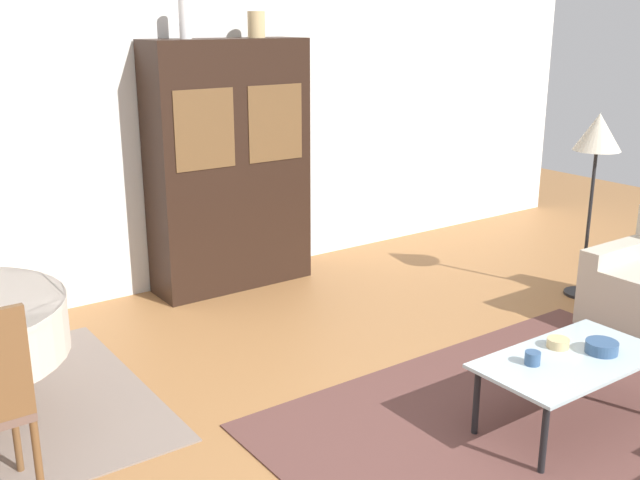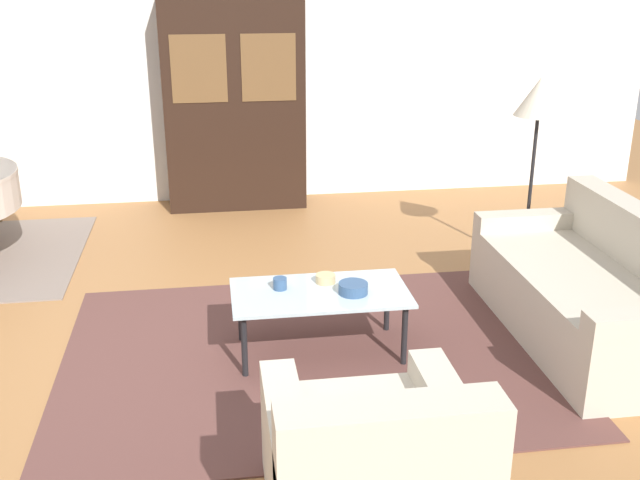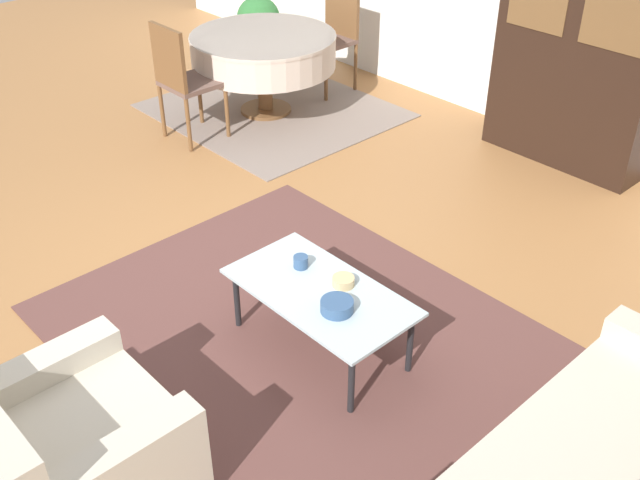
{
  "view_description": "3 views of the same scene",
  "coord_description": "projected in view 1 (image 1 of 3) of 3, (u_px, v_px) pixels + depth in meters",
  "views": [
    {
      "loc": [
        -2.23,
        -2.02,
        2.2
      ],
      "look_at": [
        0.2,
        1.4,
        0.95
      ],
      "focal_mm": 42.0,
      "sensor_mm": 36.0,
      "label": 1
    },
    {
      "loc": [
        0.44,
        -3.87,
        2.29
      ],
      "look_at": [
        1.04,
        0.22,
        0.75
      ],
      "focal_mm": 42.0,
      "sensor_mm": 36.0,
      "label": 2
    },
    {
      "loc": [
        3.44,
        -2.01,
        2.92
      ],
      "look_at": [
        1.04,
        0.22,
        0.75
      ],
      "focal_mm": 42.0,
      "sensor_mm": 36.0,
      "label": 3
    }
  ],
  "objects": [
    {
      "name": "bowl_small",
      "position": [
        558.0,
        343.0,
        4.2
      ],
      "size": [
        0.12,
        0.12,
        0.05
      ],
      "color": "tan",
      "rests_on": "coffee_table"
    },
    {
      "name": "coffee_table",
      "position": [
        570.0,
        364.0,
        4.09
      ],
      "size": [
        1.07,
        0.57,
        0.41
      ],
      "color": "black",
      "rests_on": "area_rug"
    },
    {
      "name": "bowl",
      "position": [
        602.0,
        347.0,
        4.13
      ],
      "size": [
        0.18,
        0.18,
        0.07
      ],
      "color": "#33517A",
      "rests_on": "coffee_table"
    },
    {
      "name": "vase_tall",
      "position": [
        185.0,
        16.0,
        5.63
      ],
      "size": [
        0.09,
        0.09,
        0.33
      ],
      "color": "white",
      "rests_on": "display_cabinet"
    },
    {
      "name": "floor_lamp",
      "position": [
        597.0,
        142.0,
        5.82
      ],
      "size": [
        0.37,
        0.37,
        1.49
      ],
      "color": "black",
      "rests_on": "ground_plane"
    },
    {
      "name": "area_rug",
      "position": [
        558.0,
        431.0,
        4.14
      ],
      "size": [
        3.0,
        2.27,
        0.01
      ],
      "color": "brown",
      "rests_on": "ground_plane"
    },
    {
      "name": "cup",
      "position": [
        533.0,
        358.0,
        3.99
      ],
      "size": [
        0.08,
        0.08,
        0.07
      ],
      "color": "#33517A",
      "rests_on": "coffee_table"
    },
    {
      "name": "vase_short",
      "position": [
        256.0,
        24.0,
        5.99
      ],
      "size": [
        0.14,
        0.14,
        0.21
      ],
      "color": "tan",
      "rests_on": "display_cabinet"
    },
    {
      "name": "display_cabinet",
      "position": [
        229.0,
        166.0,
        6.15
      ],
      "size": [
        1.33,
        0.45,
        2.04
      ],
      "color": "black",
      "rests_on": "ground_plane"
    },
    {
      "name": "wall_back",
      "position": [
        135.0,
        130.0,
        5.89
      ],
      "size": [
        10.0,
        0.06,
        2.7
      ],
      "color": "white",
      "rests_on": "ground_plane"
    }
  ]
}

